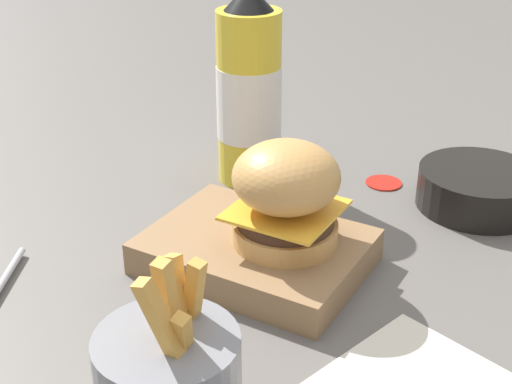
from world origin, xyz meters
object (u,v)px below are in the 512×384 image
object	(u,v)px
burger	(286,194)
ketchup_bottle	(249,94)
side_bowl	(479,187)
serving_board	(256,251)

from	to	relation	value
burger	ketchup_bottle	world-z (taller)	ketchup_bottle
burger	side_bowl	world-z (taller)	burger
serving_board	burger	size ratio (longest dim) A/B	2.04
burger	ketchup_bottle	size ratio (longest dim) A/B	0.43
burger	serving_board	bearing A→B (deg)	-165.48
burger	ketchup_bottle	distance (m)	0.22
serving_board	side_bowl	xyz separation A→B (m)	(0.16, 0.24, 0.01)
serving_board	ketchup_bottle	xyz separation A→B (m)	(-0.11, 0.18, 0.09)
ketchup_bottle	side_bowl	bearing A→B (deg)	13.52
ketchup_bottle	serving_board	bearing A→B (deg)	-57.82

